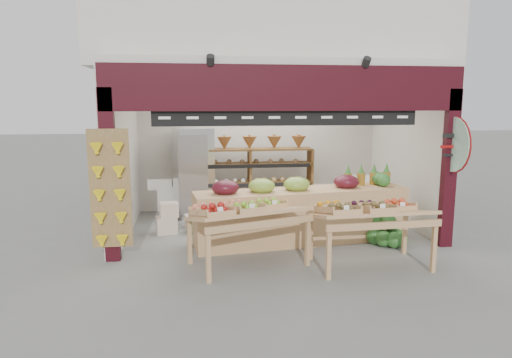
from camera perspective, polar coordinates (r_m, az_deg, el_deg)
The scene contains 11 objects.
ground at distance 8.57m, azimuth 2.45°, elevation -6.95°, with size 60.00×60.00×0.00m, color slate.
shop_structure at distance 9.93m, azimuth 0.91°, elevation 18.16°, with size 6.36×5.12×5.40m.
banana_board at distance 7.15m, azimuth -17.80°, elevation -1.50°, with size 0.60×0.15×1.80m.
gift_sign at distance 8.14m, azimuth 23.51°, elevation 3.96°, with size 0.04×0.93×0.92m.
back_shelving at distance 9.87m, azimuth -0.82°, elevation 1.68°, with size 2.75×0.45×1.72m.
refrigerator at distance 9.89m, azimuth -7.83°, elevation 0.83°, with size 0.74×0.74×1.90m, color silver.
cardboard_stack at distance 8.81m, azimuth -9.49°, elevation -5.17°, with size 0.96×0.71×0.58m.
mid_counter at distance 8.03m, azimuth 5.65°, elevation -4.33°, with size 3.81×1.19×1.16m.
display_table_left at distance 6.78m, azimuth -1.97°, elevation -4.07°, with size 1.90×1.42×1.07m.
display_table_right at distance 6.96m, azimuth 13.59°, elevation -3.93°, with size 1.75×1.03×1.08m.
watermelon_pile at distance 8.27m, azimuth 15.90°, elevation -6.47°, with size 0.68×0.70×0.53m.
Camera 1 is at (-1.45, -8.09, 2.42)m, focal length 32.00 mm.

